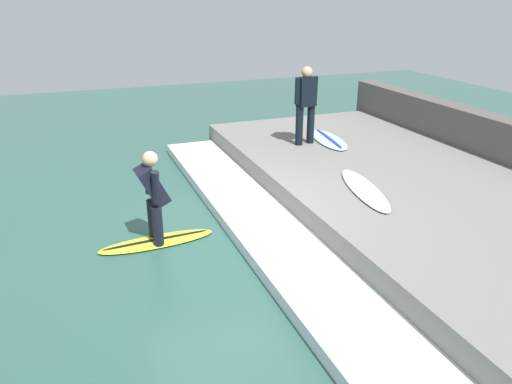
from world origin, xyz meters
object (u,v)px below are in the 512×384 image
Objects in this scene: surfer_riding at (153,192)px; surfboard_waiting_near at (329,139)px; surfboard_riding at (157,241)px; surfer_waiting_near at (306,101)px; surfboard_spare at (364,189)px.

surfboard_waiting_near is at bearing 29.74° from surfer_riding.
surfer_waiting_near is (3.71, 2.46, 1.42)m from surfboard_riding.
surfboard_spare is (3.42, -0.39, 0.53)m from surfboard_riding.
surfboard_spare is (3.42, -0.39, -0.29)m from surfer_riding.
surfboard_riding is at bearing -146.48° from surfer_waiting_near.
surfboard_spare is (-0.90, -2.86, -0.00)m from surfboard_waiting_near.
surfer_riding is 4.50m from surfer_waiting_near.
surfboard_spare is at bearing -6.54° from surfboard_riding.
surfboard_spare is at bearing -6.54° from surfer_riding.
surfer_waiting_near is at bearing 33.52° from surfer_riding.
surfer_riding reaches higher than surfboard_waiting_near.
surfboard_riding is at bearing -150.26° from surfboard_waiting_near.
surfer_riding is 3.46m from surfboard_spare.
surfboard_riding is 5.00m from surfboard_waiting_near.
surfboard_waiting_near reaches higher than surfboard_riding.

